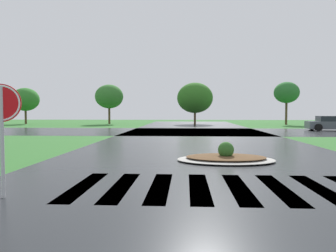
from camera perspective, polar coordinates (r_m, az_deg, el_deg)
asphalt_roadway at (r=12.96m, az=6.57°, el=-5.09°), size 11.53×80.00×0.01m
asphalt_cross_road at (r=27.20m, az=4.81°, el=-0.99°), size 90.00×10.37×0.01m
crosswalk_stripes at (r=7.51m, az=9.08°, el=-10.84°), size 6.75×2.99×0.01m
stop_sign at (r=7.18m, az=-27.65°, el=1.92°), size 0.74×0.25×2.30m
median_island at (r=11.37m, az=10.31°, el=-5.59°), size 3.40×2.29×0.68m
car_white_sedan at (r=31.97m, az=27.28°, el=0.37°), size 4.46×2.38×1.31m
background_treeline at (r=42.56m, az=-2.66°, el=5.16°), size 37.71×5.32×5.52m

